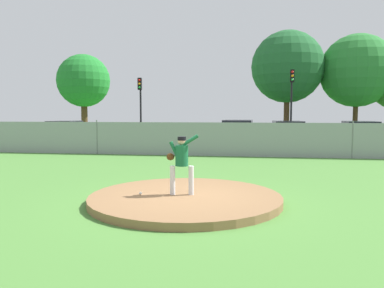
{
  "coord_description": "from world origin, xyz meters",
  "views": [
    {
      "loc": [
        1.55,
        -9.03,
        2.23
      ],
      "look_at": [
        -0.1,
        1.73,
        1.31
      ],
      "focal_mm": 34.8,
      "sensor_mm": 36.0,
      "label": 1
    }
  ],
  "objects_px": {
    "parked_car_teal": "(360,136)",
    "parked_car_slate": "(287,135)",
    "parked_car_champagne": "(65,134)",
    "parked_car_white": "(238,135)",
    "traffic_light_near": "(140,98)",
    "pitcher_youth": "(181,159)",
    "baseball": "(141,193)",
    "traffic_cone_orange": "(182,141)",
    "parked_car_navy": "(150,135)",
    "traffic_light_far": "(292,94)"
  },
  "relations": [
    {
      "from": "parked_car_teal",
      "to": "parked_car_slate",
      "type": "relative_size",
      "value": 0.86
    },
    {
      "from": "parked_car_champagne",
      "to": "parked_car_white",
      "type": "bearing_deg",
      "value": -3.77
    },
    {
      "from": "traffic_light_near",
      "to": "parked_car_white",
      "type": "bearing_deg",
      "value": -29.49
    },
    {
      "from": "parked_car_champagne",
      "to": "pitcher_youth",
      "type": "bearing_deg",
      "value": -53.88
    },
    {
      "from": "parked_car_champagne",
      "to": "baseball",
      "type": "bearing_deg",
      "value": -56.82
    },
    {
      "from": "pitcher_youth",
      "to": "parked_car_white",
      "type": "distance_m",
      "value": 14.09
    },
    {
      "from": "traffic_cone_orange",
      "to": "parked_car_navy",
      "type": "bearing_deg",
      "value": -149.25
    },
    {
      "from": "traffic_light_near",
      "to": "parked_car_navy",
      "type": "bearing_deg",
      "value": -63.79
    },
    {
      "from": "pitcher_youth",
      "to": "parked_car_champagne",
      "type": "relative_size",
      "value": 0.36
    },
    {
      "from": "baseball",
      "to": "traffic_cone_orange",
      "type": "relative_size",
      "value": 0.13
    },
    {
      "from": "parked_car_teal",
      "to": "traffic_light_near",
      "type": "height_order",
      "value": "traffic_light_near"
    },
    {
      "from": "parked_car_navy",
      "to": "parked_car_white",
      "type": "relative_size",
      "value": 1.04
    },
    {
      "from": "traffic_cone_orange",
      "to": "traffic_light_far",
      "type": "relative_size",
      "value": 0.1
    },
    {
      "from": "baseball",
      "to": "parked_car_champagne",
      "type": "relative_size",
      "value": 0.02
    },
    {
      "from": "parked_car_white",
      "to": "parked_car_slate",
      "type": "bearing_deg",
      "value": 9.06
    },
    {
      "from": "parked_car_teal",
      "to": "traffic_cone_orange",
      "type": "relative_size",
      "value": 7.46
    },
    {
      "from": "pitcher_youth",
      "to": "parked_car_white",
      "type": "bearing_deg",
      "value": 85.97
    },
    {
      "from": "pitcher_youth",
      "to": "parked_car_slate",
      "type": "relative_size",
      "value": 0.32
    },
    {
      "from": "baseball",
      "to": "parked_car_champagne",
      "type": "bearing_deg",
      "value": 123.18
    },
    {
      "from": "parked_car_champagne",
      "to": "traffic_light_near",
      "type": "height_order",
      "value": "traffic_light_near"
    },
    {
      "from": "parked_car_champagne",
      "to": "parked_car_teal",
      "type": "relative_size",
      "value": 1.03
    },
    {
      "from": "pitcher_youth",
      "to": "parked_car_white",
      "type": "height_order",
      "value": "parked_car_white"
    },
    {
      "from": "baseball",
      "to": "traffic_cone_orange",
      "type": "height_order",
      "value": "traffic_cone_orange"
    },
    {
      "from": "parked_car_teal",
      "to": "traffic_light_near",
      "type": "distance_m",
      "value": 15.42
    },
    {
      "from": "parked_car_navy",
      "to": "traffic_light_near",
      "type": "bearing_deg",
      "value": 116.21
    },
    {
      "from": "pitcher_youth",
      "to": "traffic_light_near",
      "type": "height_order",
      "value": "traffic_light_near"
    },
    {
      "from": "pitcher_youth",
      "to": "baseball",
      "type": "xyz_separation_m",
      "value": [
        -1.01,
        -0.18,
        -0.86
      ]
    },
    {
      "from": "parked_car_navy",
      "to": "traffic_light_near",
      "type": "distance_m",
      "value": 4.5
    },
    {
      "from": "pitcher_youth",
      "to": "baseball",
      "type": "relative_size",
      "value": 20.56
    },
    {
      "from": "pitcher_youth",
      "to": "parked_car_white",
      "type": "relative_size",
      "value": 0.34
    },
    {
      "from": "parked_car_slate",
      "to": "traffic_cone_orange",
      "type": "xyz_separation_m",
      "value": [
        -6.92,
        1.57,
        -0.57
      ]
    },
    {
      "from": "parked_car_white",
      "to": "pitcher_youth",
      "type": "bearing_deg",
      "value": -94.03
    },
    {
      "from": "baseball",
      "to": "parked_car_navy",
      "type": "xyz_separation_m",
      "value": [
        -3.84,
        15.13,
        0.53
      ]
    },
    {
      "from": "parked_car_teal",
      "to": "traffic_light_near",
      "type": "bearing_deg",
      "value": 165.17
    },
    {
      "from": "baseball",
      "to": "traffic_light_near",
      "type": "height_order",
      "value": "traffic_light_near"
    },
    {
      "from": "baseball",
      "to": "traffic_light_far",
      "type": "relative_size",
      "value": 0.01
    },
    {
      "from": "pitcher_youth",
      "to": "parked_car_navy",
      "type": "bearing_deg",
      "value": 107.95
    },
    {
      "from": "parked_car_white",
      "to": "traffic_light_far",
      "type": "height_order",
      "value": "traffic_light_far"
    },
    {
      "from": "parked_car_champagne",
      "to": "traffic_light_near",
      "type": "bearing_deg",
      "value": 38.45
    },
    {
      "from": "parked_car_navy",
      "to": "traffic_light_near",
      "type": "height_order",
      "value": "traffic_light_near"
    },
    {
      "from": "baseball",
      "to": "parked_car_slate",
      "type": "height_order",
      "value": "parked_car_slate"
    },
    {
      "from": "baseball",
      "to": "parked_car_teal",
      "type": "height_order",
      "value": "parked_car_teal"
    },
    {
      "from": "parked_car_white",
      "to": "parked_car_slate",
      "type": "height_order",
      "value": "parked_car_white"
    },
    {
      "from": "parked_car_navy",
      "to": "parked_car_teal",
      "type": "distance_m",
      "value": 13.08
    },
    {
      "from": "baseball",
      "to": "traffic_light_far",
      "type": "bearing_deg",
      "value": 73.08
    },
    {
      "from": "parked_car_slate",
      "to": "parked_car_white",
      "type": "bearing_deg",
      "value": -170.94
    },
    {
      "from": "parked_car_slate",
      "to": "traffic_light_far",
      "type": "relative_size",
      "value": 0.9
    },
    {
      "from": "pitcher_youth",
      "to": "parked_car_navy",
      "type": "distance_m",
      "value": 15.72
    },
    {
      "from": "parked_car_navy",
      "to": "parked_car_teal",
      "type": "bearing_deg",
      "value": -2.47
    },
    {
      "from": "pitcher_youth",
      "to": "traffic_light_far",
      "type": "distance_m",
      "value": 19.14
    }
  ]
}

